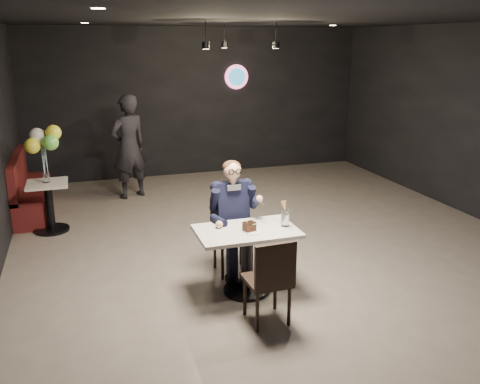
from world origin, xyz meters
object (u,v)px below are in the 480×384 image
object	(u,v)px
chair_near	(267,279)
booth_bench	(32,184)
passerby	(129,147)
seated_man	(232,216)
chair_far	(232,237)
side_table	(50,208)
balloon_vase	(46,178)
sundae_glass	(285,218)
main_table	(246,261)

from	to	relation	value
chair_near	booth_bench	distance (m)	4.99
passerby	booth_bench	bearing A→B (deg)	-10.55
booth_bench	seated_man	bearing A→B (deg)	-52.27
chair_far	passerby	distance (m)	3.67
chair_far	side_table	size ratio (longest dim) A/B	1.28
chair_near	balloon_vase	size ratio (longest dim) A/B	6.74
chair_far	chair_near	bearing A→B (deg)	-90.00
sundae_glass	passerby	size ratio (longest dim) A/B	0.11
balloon_vase	passerby	world-z (taller)	passerby
booth_bench	passerby	distance (m)	1.73
side_table	passerby	bearing A→B (deg)	46.20
sundae_glass	side_table	xyz separation A→B (m)	(-2.59, 2.74, -0.49)
passerby	chair_near	bearing A→B (deg)	75.90
chair_far	seated_man	size ratio (longest dim) A/B	0.64
chair_near	balloon_vase	bearing A→B (deg)	120.47
sundae_glass	balloon_vase	bearing A→B (deg)	133.35
side_table	seated_man	bearing A→B (deg)	-45.21
booth_bench	passerby	world-z (taller)	passerby
main_table	seated_man	bearing A→B (deg)	90.00
chair_near	chair_far	bearing A→B (deg)	87.80
booth_bench	main_table	bearing A→B (deg)	-56.61
chair_near	passerby	world-z (taller)	passerby
chair_near	balloon_vase	distance (m)	3.99
sundae_glass	main_table	bearing A→B (deg)	176.35
passerby	balloon_vase	bearing A→B (deg)	22.31
main_table	chair_far	size ratio (longest dim) A/B	1.20
main_table	booth_bench	size ratio (longest dim) A/B	0.56
main_table	balloon_vase	size ratio (longest dim) A/B	8.06
seated_man	chair_near	bearing A→B (deg)	-90.00
seated_man	sundae_glass	xyz separation A→B (m)	(0.44, -0.58, 0.13)
chair_near	seated_man	bearing A→B (deg)	87.80
chair_near	booth_bench	bearing A→B (deg)	117.16
booth_bench	balloon_vase	xyz separation A→B (m)	(0.30, -1.00, 0.33)
passerby	seated_man	bearing A→B (deg)	79.08
sundae_glass	balloon_vase	size ratio (longest dim) A/B	1.43
chair_near	balloon_vase	xyz separation A→B (m)	(-2.15, 3.35, 0.36)
seated_man	sundae_glass	world-z (taller)	seated_man
chair_near	booth_bench	size ratio (longest dim) A/B	0.47
seated_man	side_table	bearing A→B (deg)	134.79
chair_near	side_table	xyz separation A→B (m)	(-2.15, 3.35, -0.10)
chair_far	passerby	xyz separation A→B (m)	(-0.82, 3.55, 0.46)
main_table	passerby	bearing A→B (deg)	101.28
balloon_vase	passerby	bearing A→B (deg)	46.20
booth_bench	balloon_vase	world-z (taller)	booth_bench
side_table	passerby	xyz separation A→B (m)	(1.33, 1.39, 0.56)
seated_man	side_table	distance (m)	3.07
sundae_glass	chair_far	bearing A→B (deg)	127.30
sundae_glass	chair_near	bearing A→B (deg)	-125.94
booth_bench	passerby	size ratio (longest dim) A/B	1.06
chair_near	seated_man	size ratio (longest dim) A/B	0.64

